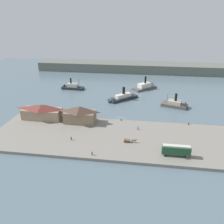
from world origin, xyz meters
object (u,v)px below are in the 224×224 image
street_tram (176,150)px  ferry_approaching_west (120,98)px  horse_cart (130,140)px  pedestrian_near_west_shed (71,138)px  ferry_moored_east (147,86)px  ferry_approaching_east (178,105)px  pedestrian_by_tram (187,158)px  mooring_post_east (189,124)px  ferry_shed_west_terminal (42,112)px  pedestrian_standing_center (138,128)px  mooring_post_center_east (121,120)px  ferry_shed_customs_shed (80,114)px  ferry_departing_north (71,87)px  pedestrian_walking_east (92,153)px

street_tram → ferry_approaching_west: 67.65m
horse_cart → pedestrian_near_west_shed: horse_cart is taller
ferry_moored_east → ferry_approaching_east: 39.70m
pedestrian_by_tram → mooring_post_east: 30.66m
ferry_shed_west_terminal → street_tram: bearing=-21.6°
pedestrian_near_west_shed → pedestrian_standing_center: bearing=26.3°
pedestrian_near_west_shed → mooring_post_east: pedestrian_near_west_shed is taller
pedestrian_standing_center → mooring_post_center_east: (-8.89, 8.96, -0.33)m
ferry_shed_customs_shed → ferry_departing_north: 60.78m
pedestrian_walking_east → mooring_post_east: (40.56, 32.46, -0.31)m
pedestrian_walking_east → ferry_shed_customs_shed: bearing=113.8°
pedestrian_near_west_shed → ferry_departing_north: bearing=107.8°
ferry_shed_customs_shed → pedestrian_by_tram: (47.79, -25.71, -3.51)m
ferry_approaching_west → mooring_post_center_east: bearing=-82.5°
ferry_shed_west_terminal → horse_cart: (46.11, -17.63, -2.92)m
ferry_moored_east → ferry_approaching_east: size_ratio=1.12×
pedestrian_standing_center → ferry_approaching_west: ferry_approaching_west is taller
pedestrian_walking_east → mooring_post_center_east: (7.57, 32.76, -0.31)m
horse_cart → ferry_approaching_east: 52.96m
pedestrian_near_west_shed → mooring_post_east: (51.92, 22.40, -0.33)m
street_tram → pedestrian_near_west_shed: size_ratio=6.21×
ferry_shed_west_terminal → mooring_post_east: ferry_shed_west_terminal is taller
ferry_shed_west_terminal → ferry_shed_customs_shed: (20.25, -1.37, 0.38)m
ferry_shed_customs_shed → ferry_approaching_east: 59.25m
pedestrian_near_west_shed → pedestrian_by_tram: bearing=-9.5°
ferry_shed_west_terminal → pedestrian_near_west_shed: ferry_shed_west_terminal is taller
street_tram → ferry_departing_north: bearing=129.7°
horse_cart → pedestrian_by_tram: size_ratio=3.48×
street_tram → ferry_approaching_west: bearing=114.7°
street_tram → ferry_moored_east: 90.58m
mooring_post_east → ferry_approaching_west: ferry_approaching_west is taller
horse_cart → ferry_approaching_west: size_ratio=0.28×
pedestrian_near_west_shed → mooring_post_center_east: pedestrian_near_west_shed is taller
pedestrian_standing_center → pedestrian_by_tram: size_ratio=1.08×
pedestrian_near_west_shed → ferry_approaching_west: 57.25m
mooring_post_east → ferry_approaching_west: 49.74m
ferry_shed_west_terminal → pedestrian_walking_east: size_ratio=12.06×
ferry_moored_east → pedestrian_walking_east: bearing=-102.1°
mooring_post_east → ferry_moored_east: (-20.47, 61.34, -0.17)m
pedestrian_by_tram → ferry_shed_customs_shed: bearing=151.7°
pedestrian_by_tram → ferry_approaching_west: 70.88m
horse_cart → pedestrian_walking_east: 17.87m
ferry_moored_east → ferry_approaching_east: ferry_moored_east is taller
pedestrian_by_tram → ferry_shed_west_terminal: bearing=158.3°
pedestrian_walking_east → ferry_departing_north: size_ratio=0.09×
horse_cart → ferry_departing_north: (-48.64, 72.49, -0.59)m
ferry_shed_customs_shed → ferry_moored_east: 73.52m
horse_cart → pedestrian_standing_center: (2.93, 12.12, -0.15)m
ferry_approaching_west → horse_cart: bearing=-79.2°
ferry_approaching_east → ferry_departing_north: bearing=160.7°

